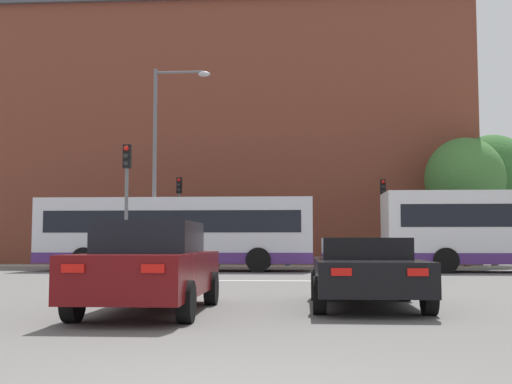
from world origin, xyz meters
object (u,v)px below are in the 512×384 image
Objects in this scene: pedestrian_walking_east at (218,245)px; pedestrian_walking_west at (168,245)px; bus_crossing_lead at (176,232)px; traffic_light_near_left at (126,189)px; traffic_light_far_right at (383,208)px; car_roadster_right at (366,272)px; car_saloon_left at (151,266)px; traffic_light_far_left at (179,207)px; pedestrian_waiting at (287,246)px; street_lamp_junction at (163,148)px.

pedestrian_walking_east is 2.93m from pedestrian_walking_west.
bus_crossing_lead is 6.01m from traffic_light_near_left.
pedestrian_walking_east is 0.97× the size of pedestrian_walking_west.
pedestrian_walking_east is at bearing 166.20° from bus_crossing_lead.
traffic_light_far_right is 2.44× the size of pedestrian_walking_east.
traffic_light_far_right is at bearing 82.01° from car_roadster_right.
car_saloon_left is 1.03× the size of traffic_light_far_left.
car_roadster_right is 2.42× the size of pedestrian_walking_east.
pedestrian_walking_east is at bearing -99.42° from pedestrian_walking_west.
traffic_light_far_right reaches higher than pedestrian_waiting.
traffic_light_far_left is 6.10m from street_lamp_junction.
pedestrian_walking_east reaches higher than car_saloon_left.
car_roadster_right is 0.37× the size of bus_crossing_lead.
car_saloon_left is 1.02× the size of traffic_light_near_left.
pedestrian_walking_east is at bearing 4.12° from traffic_light_far_left.
bus_crossing_lead reaches higher than car_saloon_left.
street_lamp_junction is 9.55m from pedestrian_waiting.
bus_crossing_lead reaches higher than pedestrian_waiting.
traffic_light_far_left reaches higher than bus_crossing_lead.
traffic_light_far_left reaches higher than car_saloon_left.
car_roadster_right is at bearing -98.68° from traffic_light_far_right.
traffic_light_near_left is 0.53× the size of street_lamp_junction.
traffic_light_near_left reaches higher than traffic_light_far_right.
traffic_light_far_right reaches higher than bus_crossing_lead.
pedestrian_walking_west is at bearing 99.62° from street_lamp_junction.
pedestrian_waiting is at bearing 165.96° from traffic_light_far_right.
traffic_light_near_left is (-0.61, -5.81, 1.37)m from bus_crossing_lead.
traffic_light_far_right is at bearing -85.00° from pedestrian_walking_west.
bus_crossing_lead is 6.51× the size of pedestrian_walking_east.
pedestrian_waiting is (-4.75, 1.19, -1.86)m from traffic_light_far_right.
car_saloon_left is 22.14m from traffic_light_far_right.
street_lamp_junction reaches higher than traffic_light_near_left.
car_roadster_right is 20.43m from pedestrian_walking_east.
traffic_light_far_right is (3.01, 19.73, 2.24)m from car_roadster_right.
traffic_light_far_right is 8.41m from pedestrian_walking_east.
street_lamp_junction is at bearing -160.10° from pedestrian_walking_west.
pedestrian_walking_west is at bearing 111.66° from car_roadster_right.
car_saloon_left is at bearing -72.67° from traffic_light_near_left.
traffic_light_far_left reaches higher than car_roadster_right.
car_roadster_right is 20.99m from pedestrian_waiting.
traffic_light_near_left reaches higher than traffic_light_far_left.
traffic_light_near_left reaches higher than car_saloon_left.
pedestrian_walking_east is (-3.45, -1.16, 0.01)m from pedestrian_waiting.
traffic_light_near_left is 2.54× the size of pedestrian_walking_east.
pedestrian_waiting is at bearing 54.26° from street_lamp_junction.
traffic_light_near_left is at bearing -92.58° from street_lamp_junction.
street_lamp_junction is at bearing 101.22° from car_saloon_left.
bus_crossing_lead reaches higher than car_roadster_right.
traffic_light_near_left is at bearing -83.11° from pedestrian_waiting.
car_roadster_right is at bearing 28.07° from pedestrian_walking_east.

